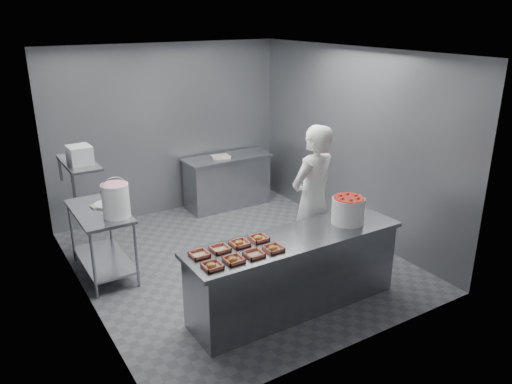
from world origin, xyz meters
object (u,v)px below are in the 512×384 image
(tray_0, at_px, (212,266))
(tray_3, at_px, (273,248))
(glaze_bucket, at_px, (116,200))
(worker, at_px, (312,199))
(strawberry_tub, at_px, (348,209))
(tray_2, at_px, (254,254))
(tray_7, at_px, (259,238))
(prep_table, at_px, (101,232))
(tray_6, at_px, (240,243))
(tray_5, at_px, (220,249))
(service_counter, at_px, (295,272))
(appliance, at_px, (80,155))
(tray_1, at_px, (233,260))
(tray_4, at_px, (199,254))
(back_counter, at_px, (227,181))

(tray_0, relative_size, tray_3, 1.00)
(tray_3, distance_m, glaze_bucket, 2.10)
(worker, xyz_separation_m, strawberry_tub, (0.01, -0.67, 0.09))
(tray_2, bearing_deg, tray_7, 51.00)
(prep_table, relative_size, tray_6, 6.40)
(tray_5, xyz_separation_m, glaze_bucket, (-0.64, 1.48, 0.20))
(service_counter, relative_size, appliance, 8.99)
(tray_1, relative_size, tray_4, 1.00)
(back_counter, distance_m, appliance, 3.30)
(worker, bearing_deg, prep_table, -40.28)
(tray_1, height_order, tray_6, same)
(tray_0, bearing_deg, worker, 23.58)
(strawberry_tub, xyz_separation_m, glaze_bucket, (-2.26, 1.62, 0.05))
(prep_table, distance_m, tray_1, 2.26)
(prep_table, height_order, tray_0, tray_0)
(service_counter, bearing_deg, back_counter, 74.52)
(back_counter, bearing_deg, tray_1, -117.62)
(back_counter, relative_size, glaze_bucket, 2.97)
(tray_5, relative_size, worker, 0.10)
(tray_2, relative_size, appliance, 0.65)
(service_counter, xyz_separation_m, tray_4, (-1.11, 0.15, 0.47))
(tray_0, xyz_separation_m, glaze_bucket, (-0.39, 1.77, 0.19))
(tray_5, distance_m, tray_6, 0.24)
(service_counter, xyz_separation_m, tray_1, (-0.88, -0.15, 0.47))
(tray_6, distance_m, appliance, 2.19)
(prep_table, distance_m, tray_6, 2.09)
(tray_4, relative_size, appliance, 0.65)
(tray_4, distance_m, tray_6, 0.48)
(service_counter, distance_m, prep_table, 2.56)
(back_counter, xyz_separation_m, tray_5, (-1.77, -3.10, 0.47))
(tray_5, height_order, tray_6, tray_6)
(back_counter, height_order, tray_5, tray_5)
(tray_6, bearing_deg, worker, 20.64)
(tray_0, bearing_deg, prep_table, 104.27)
(appliance, bearing_deg, tray_7, -52.08)
(prep_table, bearing_deg, tray_5, -66.72)
(tray_3, xyz_separation_m, glaze_bucket, (-1.11, 1.77, 0.19))
(tray_3, relative_size, tray_6, 1.00)
(service_counter, relative_size, tray_6, 13.88)
(tray_2, relative_size, tray_3, 1.00)
(strawberry_tub, relative_size, glaze_bucket, 0.76)
(strawberry_tub, bearing_deg, tray_2, -173.89)
(tray_4, height_order, appliance, appliance)
(prep_table, xyz_separation_m, tray_0, (0.53, -2.10, 0.33))
(service_counter, xyz_separation_m, strawberry_tub, (0.75, 0.00, 0.62))
(prep_table, height_order, tray_2, tray_2)
(glaze_bucket, bearing_deg, tray_7, -53.06)
(prep_table, xyz_separation_m, tray_3, (1.25, -2.10, 0.33))
(back_counter, bearing_deg, glaze_bucket, -146.03)
(tray_2, distance_m, strawberry_tub, 1.40)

